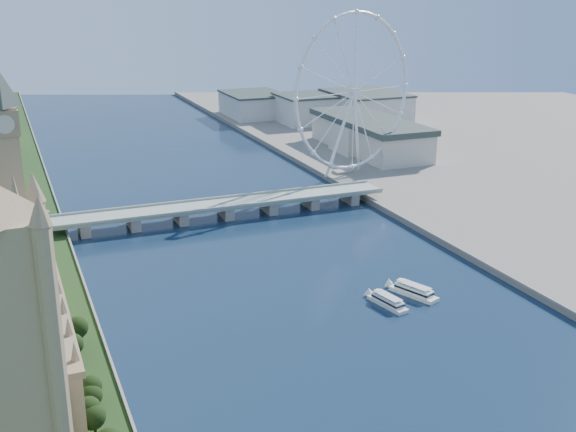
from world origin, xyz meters
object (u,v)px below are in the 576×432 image
tour_boat_far (414,296)px  tour_boat_near (388,306)px  london_eye (354,92)px  victoria_tower (8,342)px

tour_boat_far → tour_boat_near: bearing=175.7°
london_eye → tour_boat_near: bearing=-112.7°
tour_boat_near → tour_boat_far: bearing=5.7°
london_eye → tour_boat_far: london_eye is taller
tour_boat_near → tour_boat_far: (17.54, 5.45, 0.00)m
london_eye → tour_boat_far: size_ratio=4.36×
victoria_tower → tour_boat_far: size_ratio=3.93×
london_eye → tour_boat_far: bearing=-109.0°
tour_boat_near → tour_boat_far: 18.36m
tour_boat_near → tour_boat_far: tour_boat_far is taller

